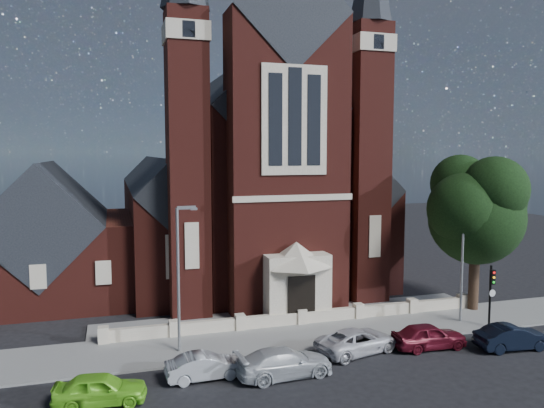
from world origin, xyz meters
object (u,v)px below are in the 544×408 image
at_px(traffic_signal, 491,288).
at_px(car_navy, 513,337).
at_px(car_lime_van, 100,389).
at_px(car_white_suv, 357,341).
at_px(parish_hall, 48,245).
at_px(car_dark_red, 429,336).
at_px(car_silver_b, 284,363).
at_px(car_silver_a, 205,366).
at_px(street_tree, 480,211).
at_px(street_lamp_right, 464,252).
at_px(church, 240,182).
at_px(street_lamp_left, 180,270).

bearing_deg(traffic_signal, car_navy, -109.34).
height_order(car_lime_van, car_white_suv, car_lime_van).
bearing_deg(parish_hall, car_lime_van, -78.14).
distance_m(traffic_signal, car_navy, 3.93).
height_order(traffic_signal, car_dark_red, traffic_signal).
height_order(car_lime_van, car_silver_b, car_silver_b).
xyz_separation_m(car_silver_a, car_dark_red, (12.67, 0.37, 0.09)).
height_order(parish_hall, car_lime_van, parish_hall).
relative_size(street_tree, street_lamp_right, 1.32).
xyz_separation_m(car_dark_red, car_navy, (4.39, -1.48, -0.03)).
relative_size(street_lamp_right, car_navy, 1.94).
bearing_deg(street_tree, church, 126.17).
bearing_deg(car_dark_red, car_silver_b, 99.91).
bearing_deg(car_dark_red, car_silver_a, 93.81).
bearing_deg(parish_hall, car_white_suv, -44.01).
xyz_separation_m(church, traffic_signal, (11.00, -20.52, -5.60)).
xyz_separation_m(parish_hall, car_navy, (25.86, -18.83, -3.32)).
height_order(car_lime_van, car_silver_a, car_lime_van).
height_order(car_silver_a, car_silver_b, car_silver_b).
distance_m(parish_hall, car_dark_red, 27.79).
relative_size(traffic_signal, car_silver_a, 1.05).
distance_m(church, car_lime_van, 27.76).
bearing_deg(car_white_suv, church, -11.08).
relative_size(parish_hall, street_lamp_left, 1.51).
bearing_deg(car_silver_b, church, -12.31).
bearing_deg(church, car_white_suv, -86.44).
bearing_deg(car_silver_b, car_lime_van, 88.42).
xyz_separation_m(church, street_lamp_left, (-7.91, -18.94, -3.59)).
bearing_deg(street_tree, car_white_suv, -158.34).
relative_size(street_tree, street_lamp_left, 1.32).
bearing_deg(car_navy, car_lime_van, 94.78).
height_order(car_white_suv, car_dark_red, car_dark_red).
bearing_deg(car_dark_red, car_lime_van, 97.28).
bearing_deg(car_white_suv, traffic_signal, -97.63).
height_order(street_tree, street_lamp_left, street_tree).
distance_m(street_lamp_left, traffic_signal, 19.08).
bearing_deg(street_lamp_left, church, 67.34).
bearing_deg(car_white_suv, car_lime_van, 84.55).
bearing_deg(church, car_navy, -67.48).
bearing_deg(car_silver_b, traffic_signal, -82.28).
height_order(street_tree, car_navy, street_tree).
bearing_deg(street_lamp_left, car_white_suv, -16.60).
height_order(car_silver_a, car_white_suv, car_white_suv).
relative_size(street_tree, car_lime_van, 2.69).
distance_m(street_tree, street_lamp_right, 3.84).
relative_size(street_lamp_right, traffic_signal, 2.02).
distance_m(street_lamp_right, car_silver_a, 18.13).
distance_m(church, car_white_suv, 23.01).
bearing_deg(car_silver_a, car_lime_van, 101.15).
xyz_separation_m(street_lamp_right, car_white_suv, (-8.74, -2.76, -3.94)).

